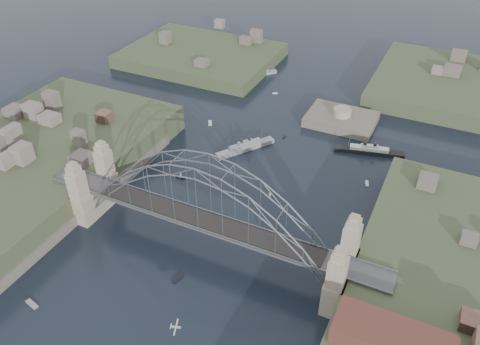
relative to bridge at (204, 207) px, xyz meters
name	(u,v)px	position (x,y,z in m)	size (l,w,h in m)	color
ground	(207,248)	(0.00, 0.00, -12.32)	(500.00, 500.00, 0.00)	black
bridge	(204,207)	(0.00, 0.00, 0.00)	(84.00, 13.80, 24.60)	#48484A
shore_west	(23,178)	(-57.32, 0.00, -10.35)	(50.50, 90.00, 12.00)	#3A462A
shore_east	(471,334)	(57.32, 0.00, -10.35)	(50.50, 90.00, 12.00)	#3A462A
headland_nw	(201,60)	(-55.00, 95.00, -11.82)	(60.00, 45.00, 9.00)	#3A462A
headland_ne	(473,94)	(50.00, 110.00, -11.57)	(70.00, 55.00, 9.50)	#3A462A
fort_island	(340,124)	(12.00, 70.00, -12.66)	(22.00, 16.00, 9.40)	#5C5549
wharf_shed	(393,339)	(44.00, -14.00, -2.32)	(20.00, 8.00, 4.00)	#592D26
naval_cruiser_near	(245,147)	(-9.68, 41.83, -11.42)	(12.98, 17.47, 5.81)	gray
naval_cruiser_far	(257,74)	(-27.96, 91.91, -11.48)	(12.02, 13.82, 5.44)	gray
ocean_liner	(369,151)	(24.56, 56.35, -11.54)	(20.77, 7.65, 5.08)	black
aeroplane	(175,327)	(7.53, -25.23, -6.74)	(2.04, 3.52, 0.53)	silver
small_boat_a	(181,175)	(-19.78, 20.99, -11.54)	(2.91, 1.31, 2.38)	silver
small_boat_b	(270,195)	(5.83, 24.31, -12.03)	(1.08, 1.98, 1.43)	silver
small_boat_c	(178,279)	(-1.05, -11.15, -12.17)	(1.61, 2.93, 0.45)	silver
small_boat_d	(367,184)	(27.87, 40.76, -12.17)	(1.49, 2.60, 0.45)	silver
small_boat_e	(210,123)	(-26.94, 51.10, -12.17)	(2.52, 3.27, 0.45)	silver
small_boat_f	(284,137)	(-1.56, 53.48, -12.17)	(0.54, 1.54, 0.45)	silver
small_boat_h	(275,93)	(-15.87, 80.56, -12.17)	(1.84, 1.53, 0.45)	silver
small_boat_i	(347,236)	(28.67, 17.16, -11.46)	(2.07, 2.42, 2.38)	silver
small_boat_j	(32,304)	(-24.51, -30.09, -12.17)	(3.42, 1.76, 0.45)	silver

